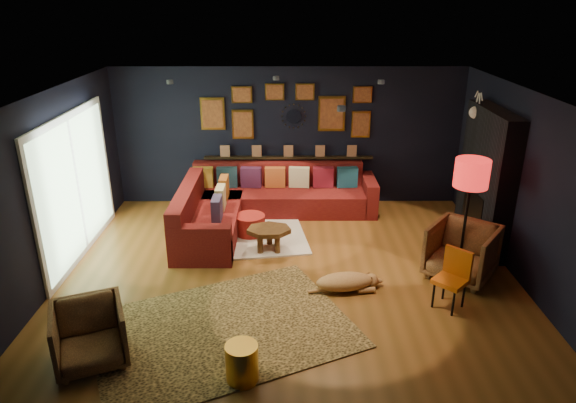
{
  "coord_description": "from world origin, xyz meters",
  "views": [
    {
      "loc": [
        -0.03,
        -6.68,
        3.75
      ],
      "look_at": [
        -0.01,
        0.3,
        0.97
      ],
      "focal_mm": 32.0,
      "sensor_mm": 36.0,
      "label": 1
    }
  ],
  "objects_px": {
    "pouf": "(250,224)",
    "gold_stool": "(242,363)",
    "coffee_table": "(269,232)",
    "armchair_right": "(462,249)",
    "floor_lamp": "(471,178)",
    "sectional": "(254,204)",
    "orange_chair": "(453,274)",
    "armchair_left": "(89,332)",
    "dog": "(345,279)"
  },
  "relations": [
    {
      "from": "pouf",
      "to": "gold_stool",
      "type": "distance_m",
      "value": 3.55
    },
    {
      "from": "coffee_table",
      "to": "gold_stool",
      "type": "height_order",
      "value": "gold_stool"
    },
    {
      "from": "armchair_right",
      "to": "floor_lamp",
      "type": "bearing_deg",
      "value": 110.26
    },
    {
      "from": "sectional",
      "to": "floor_lamp",
      "type": "distance_m",
      "value": 3.79
    },
    {
      "from": "floor_lamp",
      "to": "orange_chair",
      "type": "bearing_deg",
      "value": -113.88
    },
    {
      "from": "armchair_left",
      "to": "armchair_right",
      "type": "relative_size",
      "value": 0.87
    },
    {
      "from": "armchair_right",
      "to": "floor_lamp",
      "type": "relative_size",
      "value": 0.51
    },
    {
      "from": "armchair_left",
      "to": "dog",
      "type": "bearing_deg",
      "value": 4.37
    },
    {
      "from": "orange_chair",
      "to": "armchair_right",
      "type": "bearing_deg",
      "value": 109.07
    },
    {
      "from": "armchair_right",
      "to": "orange_chair",
      "type": "xyz_separation_m",
      "value": [
        -0.35,
        -0.75,
        0.02
      ]
    },
    {
      "from": "gold_stool",
      "to": "floor_lamp",
      "type": "height_order",
      "value": "floor_lamp"
    },
    {
      "from": "sectional",
      "to": "orange_chair",
      "type": "bearing_deg",
      "value": -45.39
    },
    {
      "from": "coffee_table",
      "to": "armchair_right",
      "type": "height_order",
      "value": "armchair_right"
    },
    {
      "from": "coffee_table",
      "to": "floor_lamp",
      "type": "xyz_separation_m",
      "value": [
        2.81,
        -0.67,
        1.13
      ]
    },
    {
      "from": "coffee_table",
      "to": "floor_lamp",
      "type": "relative_size",
      "value": 0.43
    },
    {
      "from": "sectional",
      "to": "floor_lamp",
      "type": "height_order",
      "value": "floor_lamp"
    },
    {
      "from": "pouf",
      "to": "armchair_right",
      "type": "relative_size",
      "value": 0.58
    },
    {
      "from": "sectional",
      "to": "armchair_right",
      "type": "xyz_separation_m",
      "value": [
        3.06,
        -2.01,
        0.11
      ]
    },
    {
      "from": "armchair_left",
      "to": "gold_stool",
      "type": "distance_m",
      "value": 1.71
    },
    {
      "from": "pouf",
      "to": "orange_chair",
      "type": "bearing_deg",
      "value": -37.86
    },
    {
      "from": "sectional",
      "to": "pouf",
      "type": "distance_m",
      "value": 0.63
    },
    {
      "from": "coffee_table",
      "to": "pouf",
      "type": "xyz_separation_m",
      "value": [
        -0.34,
        0.57,
        -0.12
      ]
    },
    {
      "from": "orange_chair",
      "to": "floor_lamp",
      "type": "height_order",
      "value": "floor_lamp"
    },
    {
      "from": "armchair_left",
      "to": "orange_chair",
      "type": "xyz_separation_m",
      "value": [
        4.27,
        1.11,
        0.08
      ]
    },
    {
      "from": "armchair_right",
      "to": "floor_lamp",
      "type": "xyz_separation_m",
      "value": [
        0.05,
        0.15,
        1.01
      ]
    },
    {
      "from": "armchair_right",
      "to": "orange_chair",
      "type": "relative_size",
      "value": 1.11
    },
    {
      "from": "sectional",
      "to": "armchair_left",
      "type": "distance_m",
      "value": 4.16
    },
    {
      "from": "coffee_table",
      "to": "armchair_left",
      "type": "bearing_deg",
      "value": -124.83
    },
    {
      "from": "coffee_table",
      "to": "orange_chair",
      "type": "xyz_separation_m",
      "value": [
        2.41,
        -1.57,
        0.15
      ]
    },
    {
      "from": "gold_stool",
      "to": "floor_lamp",
      "type": "distance_m",
      "value": 3.97
    },
    {
      "from": "pouf",
      "to": "armchair_left",
      "type": "xyz_separation_m",
      "value": [
        -1.52,
        -3.24,
        0.19
      ]
    },
    {
      "from": "armchair_right",
      "to": "dog",
      "type": "bearing_deg",
      "value": -129.52
    },
    {
      "from": "gold_stool",
      "to": "dog",
      "type": "distance_m",
      "value": 2.17
    },
    {
      "from": "dog",
      "to": "orange_chair",
      "type": "bearing_deg",
      "value": -22.99
    },
    {
      "from": "coffee_table",
      "to": "orange_chair",
      "type": "distance_m",
      "value": 2.88
    },
    {
      "from": "coffee_table",
      "to": "dog",
      "type": "relative_size",
      "value": 0.69
    },
    {
      "from": "orange_chair",
      "to": "floor_lamp",
      "type": "xyz_separation_m",
      "value": [
        0.4,
        0.89,
        0.99
      ]
    },
    {
      "from": "pouf",
      "to": "floor_lamp",
      "type": "distance_m",
      "value": 3.61
    },
    {
      "from": "gold_stool",
      "to": "floor_lamp",
      "type": "relative_size",
      "value": 0.25
    },
    {
      "from": "sectional",
      "to": "dog",
      "type": "xyz_separation_m",
      "value": [
        1.37,
        -2.39,
        -0.14
      ]
    },
    {
      "from": "coffee_table",
      "to": "pouf",
      "type": "height_order",
      "value": "coffee_table"
    },
    {
      "from": "pouf",
      "to": "floor_lamp",
      "type": "bearing_deg",
      "value": -21.59
    },
    {
      "from": "coffee_table",
      "to": "dog",
      "type": "bearing_deg",
      "value": -48.49
    },
    {
      "from": "sectional",
      "to": "gold_stool",
      "type": "relative_size",
      "value": 7.88
    },
    {
      "from": "coffee_table",
      "to": "pouf",
      "type": "distance_m",
      "value": 0.67
    },
    {
      "from": "coffee_table",
      "to": "armchair_left",
      "type": "height_order",
      "value": "armchair_left"
    },
    {
      "from": "gold_stool",
      "to": "floor_lamp",
      "type": "bearing_deg",
      "value": 37.51
    },
    {
      "from": "pouf",
      "to": "orange_chair",
      "type": "xyz_separation_m",
      "value": [
        2.75,
        -2.14,
        0.27
      ]
    },
    {
      "from": "sectional",
      "to": "floor_lamp",
      "type": "xyz_separation_m",
      "value": [
        3.11,
        -1.86,
        1.13
      ]
    },
    {
      "from": "floor_lamp",
      "to": "armchair_right",
      "type": "bearing_deg",
      "value": -107.31
    }
  ]
}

